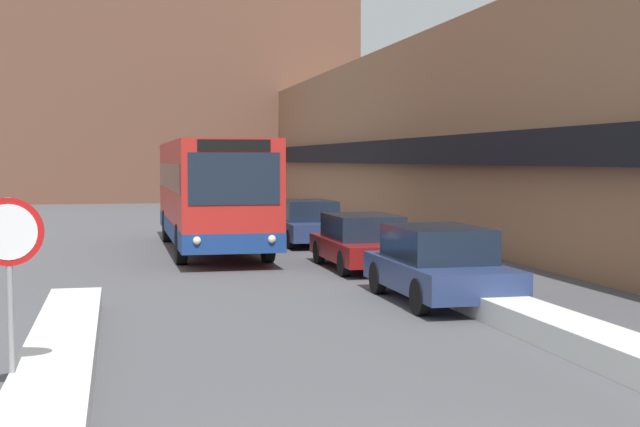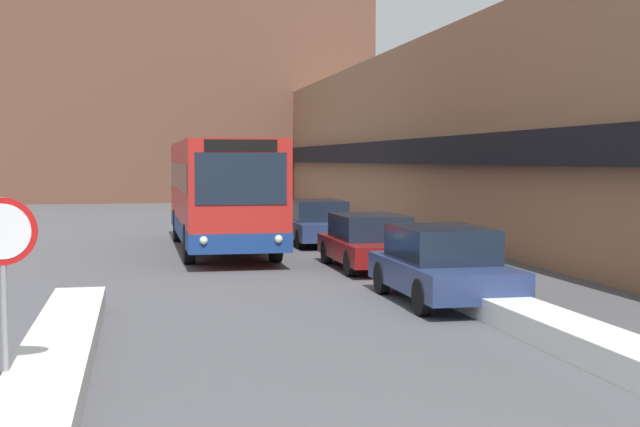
% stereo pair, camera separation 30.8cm
% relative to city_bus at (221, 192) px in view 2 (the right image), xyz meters
% --- Properties ---
extents(building_row_right, '(5.50, 60.00, 7.17)m').
position_rel_city_bus_xyz_m(building_row_right, '(10.03, 2.81, 1.80)').
color(building_row_right, '#996B4C').
rests_on(building_row_right, ground_plane).
extents(building_backdrop_far, '(26.00, 8.00, 14.35)m').
position_rel_city_bus_xyz_m(building_backdrop_far, '(0.07, 34.37, 5.39)').
color(building_backdrop_far, brown).
rests_on(building_backdrop_far, ground_plane).
extents(city_bus, '(2.58, 10.85, 3.28)m').
position_rel_city_bus_xyz_m(city_bus, '(0.00, 0.00, 0.00)').
color(city_bus, red).
rests_on(city_bus, ground_plane).
extents(parked_car_front, '(1.88, 4.24, 1.46)m').
position_rel_city_bus_xyz_m(parked_car_front, '(3.27, -10.68, -1.05)').
color(parked_car_front, navy).
rests_on(parked_car_front, ground_plane).
extents(parked_car_middle, '(1.89, 4.29, 1.37)m').
position_rel_city_bus_xyz_m(parked_car_middle, '(3.27, -5.26, -1.09)').
color(parked_car_middle, maroon).
rests_on(parked_car_middle, ground_plane).
extents(parked_car_back, '(1.88, 4.65, 1.43)m').
position_rel_city_bus_xyz_m(parked_car_back, '(3.27, 1.49, -1.07)').
color(parked_car_back, navy).
rests_on(parked_car_back, ground_plane).
extents(stop_sign, '(0.76, 0.08, 2.33)m').
position_rel_city_bus_xyz_m(stop_sign, '(-3.96, -16.52, -0.09)').
color(stop_sign, gray).
rests_on(stop_sign, ground_plane).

